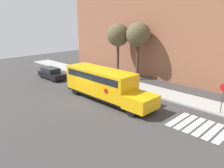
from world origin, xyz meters
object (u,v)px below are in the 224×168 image
Objects in this scene: parked_car at (51,73)px; school_bus at (103,83)px; tree_near_sidewalk at (118,35)px; stop_sign at (223,95)px; tree_far_sidewalk at (138,35)px.

school_bus is at bearing -2.47° from parked_car.
school_bus reaches higher than parked_car.
parked_car is at bearing 177.53° from school_bus.
tree_near_sidewalk is (5.29, 7.44, 4.90)m from parked_car.
parked_car is 10.36m from tree_near_sidewalk.
tree_near_sidewalk reaches higher than school_bus.
stop_sign is 16.01m from tree_near_sidewalk.
tree_far_sidewalk is (-12.13, 3.95, 4.06)m from stop_sign.
parked_car is 0.60× the size of tree_far_sidewalk.
school_bus is at bearing -154.91° from stop_sign.
tree_near_sidewalk is at bearing 54.57° from parked_car.
tree_far_sidewalk is at bearing 106.42° from school_bus.
parked_car is 1.64× the size of stop_sign.
stop_sign is at bearing -18.06° from tree_far_sidewalk.
tree_far_sidewalk reaches higher than tree_near_sidewalk.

